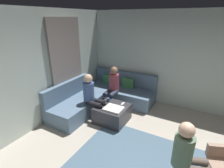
# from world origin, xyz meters

# --- Properties ---
(wall_back) EXTENTS (6.00, 0.12, 2.70)m
(wall_back) POSITION_xyz_m (0.00, 2.94, 1.35)
(wall_back) COLOR silver
(wall_back) RESTS_ON ground_plane
(wall_left) EXTENTS (0.12, 6.00, 2.70)m
(wall_left) POSITION_xyz_m (-2.94, 0.00, 1.35)
(wall_left) COLOR silver
(wall_left) RESTS_ON ground_plane
(curtain_panel) EXTENTS (0.06, 1.10, 2.50)m
(curtain_panel) POSITION_xyz_m (-2.84, 1.30, 1.25)
(curtain_panel) COLOR gray
(curtain_panel) RESTS_ON ground_plane
(sectional_couch) EXTENTS (2.10, 2.55, 0.87)m
(sectional_couch) POSITION_xyz_m (-2.08, 1.88, 0.28)
(sectional_couch) COLOR slate
(sectional_couch) RESTS_ON ground_plane
(ottoman) EXTENTS (0.76, 0.76, 0.42)m
(ottoman) POSITION_xyz_m (-1.42, 1.26, 0.21)
(ottoman) COLOR #333338
(ottoman) RESTS_ON ground_plane
(folded_blanket) EXTENTS (0.44, 0.36, 0.04)m
(folded_blanket) POSITION_xyz_m (-1.32, 1.14, 0.44)
(folded_blanket) COLOR white
(folded_blanket) RESTS_ON ottoman
(coffee_mug) EXTENTS (0.08, 0.08, 0.10)m
(coffee_mug) POSITION_xyz_m (-1.64, 1.44, 0.47)
(coffee_mug) COLOR #334C72
(coffee_mug) RESTS_ON ottoman
(game_remote) EXTENTS (0.05, 0.15, 0.02)m
(game_remote) POSITION_xyz_m (-1.24, 1.48, 0.43)
(game_remote) COLOR white
(game_remote) RESTS_ON ottoman
(person_on_couch_back) EXTENTS (0.30, 0.60, 1.20)m
(person_on_couch_back) POSITION_xyz_m (-1.78, 1.93, 0.66)
(person_on_couch_back) COLOR #2D3347
(person_on_couch_back) RESTS_ON ground_plane
(person_on_couch_side) EXTENTS (0.60, 0.30, 1.20)m
(person_on_couch_side) POSITION_xyz_m (-1.93, 1.14, 0.66)
(person_on_couch_side) COLOR black
(person_on_couch_side) RESTS_ON ground_plane
(person_on_armchair) EXTENTS (0.61, 0.43, 1.18)m
(person_on_armchair) POSITION_xyz_m (0.45, 0.16, 0.64)
(person_on_armchair) COLOR brown
(person_on_armchair) RESTS_ON ground_plane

